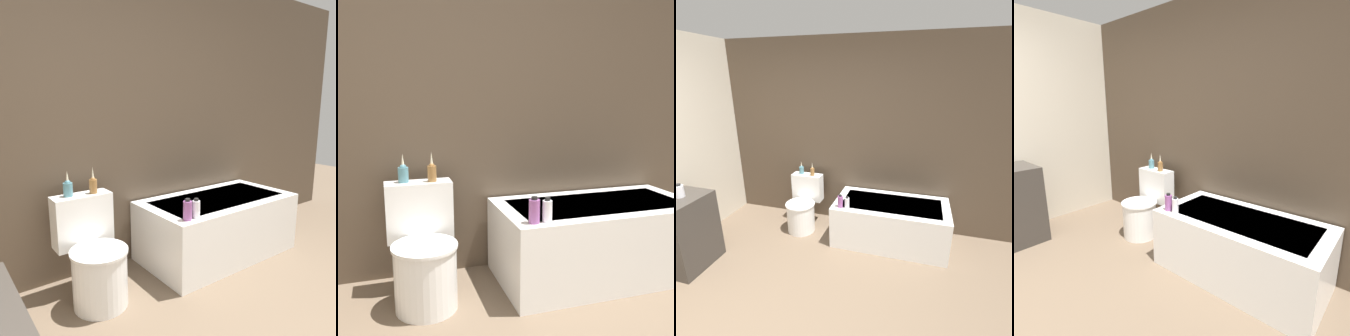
{
  "view_description": "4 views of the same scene",
  "coord_description": "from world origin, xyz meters",
  "views": [
    {
      "loc": [
        -1.27,
        -0.2,
        1.43
      ],
      "look_at": [
        0.12,
        1.68,
        0.95
      ],
      "focal_mm": 35.0,
      "sensor_mm": 36.0,
      "label": 1
    },
    {
      "loc": [
        -0.61,
        -0.52,
        1.33
      ],
      "look_at": [
        0.12,
        1.79,
        0.87
      ],
      "focal_mm": 42.0,
      "sensor_mm": 36.0,
      "label": 2
    },
    {
      "loc": [
        1.11,
        -1.2,
        2.08
      ],
      "look_at": [
        0.23,
        1.79,
        1.0
      ],
      "focal_mm": 28.0,
      "sensor_mm": 36.0,
      "label": 3
    },
    {
      "loc": [
        1.82,
        -0.05,
        1.51
      ],
      "look_at": [
        0.24,
        1.79,
        0.92
      ],
      "focal_mm": 28.0,
      "sensor_mm": 36.0,
      "label": 4
    }
  ],
  "objects": [
    {
      "name": "toilet",
      "position": [
        -0.4,
        1.87,
        0.32
      ],
      "size": [
        0.43,
        0.56,
        0.75
      ],
      "color": "white",
      "rests_on": "ground"
    },
    {
      "name": "shampoo_bottle_tall",
      "position": [
        0.24,
        1.6,
        0.63
      ],
      "size": [
        0.07,
        0.07,
        0.17
      ],
      "color": "#8C4C8C",
      "rests_on": "bathtub"
    },
    {
      "name": "vase_silver",
      "position": [
        -0.31,
        2.04,
        0.82
      ],
      "size": [
        0.06,
        0.06,
        0.2
      ],
      "color": "olive",
      "rests_on": "toilet"
    },
    {
      "name": "vanity_counter",
      "position": [
        -1.38,
        0.76,
        0.43
      ],
      "size": [
        0.56,
        0.58,
        0.85
      ],
      "color": "#38332D",
      "rests_on": "ground"
    },
    {
      "name": "wall_back_tiled",
      "position": [
        0.0,
        2.3,
        1.3
      ],
      "size": [
        6.4,
        0.06,
        2.6
      ],
      "color": "brown",
      "rests_on": "ground_plane"
    },
    {
      "name": "soap_bottle_glass",
      "position": [
        -1.33,
        0.79,
        0.92
      ],
      "size": [
        0.1,
        0.1,
        0.15
      ],
      "color": "silver",
      "rests_on": "vanity_counter"
    },
    {
      "name": "vase_gold",
      "position": [
        -0.49,
        2.07,
        0.82
      ],
      "size": [
        0.07,
        0.07,
        0.19
      ],
      "color": "teal",
      "rests_on": "toilet"
    },
    {
      "name": "bathtub",
      "position": [
        0.84,
        1.88,
        0.28
      ],
      "size": [
        1.44,
        0.75,
        0.55
      ],
      "color": "white",
      "rests_on": "ground"
    },
    {
      "name": "shampoo_bottle_short",
      "position": [
        0.33,
        1.6,
        0.62
      ],
      "size": [
        0.06,
        0.06,
        0.15
      ],
      "color": "silver",
      "rests_on": "bathtub"
    }
  ]
}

